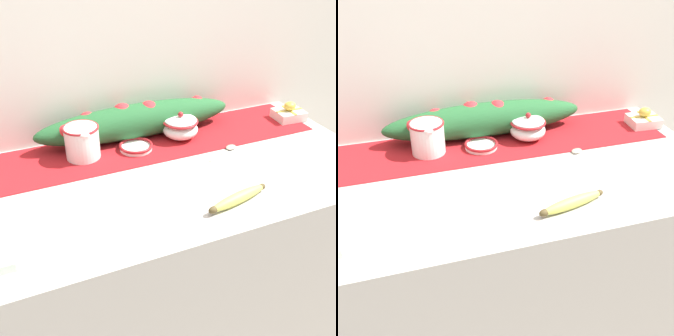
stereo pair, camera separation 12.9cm
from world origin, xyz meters
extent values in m
cube|color=#B7B2AD|center=(0.00, 0.00, 0.44)|extent=(1.40, 0.71, 0.88)
cube|color=silver|center=(0.00, 0.37, 1.20)|extent=(2.20, 0.04, 2.40)
cube|color=#A8191E|center=(0.00, 0.21, 0.88)|extent=(1.29, 0.28, 0.00)
cylinder|color=white|center=(-0.22, 0.21, 0.94)|extent=(0.12, 0.12, 0.11)
torus|color=#A31E23|center=(-0.22, 0.21, 0.99)|extent=(0.12, 0.12, 0.01)
torus|color=white|center=(-0.22, 0.28, 0.95)|extent=(0.06, 0.01, 0.06)
ellipsoid|color=white|center=(-0.22, 0.15, 0.99)|extent=(0.03, 0.03, 0.02)
ellipsoid|color=white|center=(0.14, 0.21, 0.91)|extent=(0.13, 0.13, 0.07)
torus|color=#A31E23|center=(0.14, 0.21, 0.95)|extent=(0.13, 0.13, 0.01)
ellipsoid|color=white|center=(0.14, 0.21, 0.95)|extent=(0.12, 0.12, 0.02)
sphere|color=#A31E23|center=(0.14, 0.21, 0.97)|extent=(0.02, 0.02, 0.02)
cylinder|color=white|center=(-0.04, 0.19, 0.89)|extent=(0.12, 0.12, 0.01)
torus|color=#A31E23|center=(-0.04, 0.19, 0.90)|extent=(0.12, 0.12, 0.01)
ellipsoid|color=#CCD156|center=(0.12, -0.24, 0.89)|extent=(0.21, 0.08, 0.03)
ellipsoid|color=brown|center=(0.03, -0.26, 0.89)|extent=(0.03, 0.03, 0.02)
ellipsoid|color=brown|center=(0.22, -0.21, 0.89)|extent=(0.03, 0.02, 0.02)
cube|color=#A89E89|center=(0.21, 0.03, 0.88)|extent=(0.10, 0.05, 0.00)
ellipsoid|color=#A89E89|center=(0.27, 0.06, 0.88)|extent=(0.05, 0.05, 0.01)
cube|color=silver|center=(0.62, 0.18, 0.90)|extent=(0.12, 0.11, 0.04)
cube|color=gold|center=(0.62, 0.18, 0.92)|extent=(0.12, 0.02, 0.00)
cube|color=gold|center=(0.62, 0.18, 0.92)|extent=(0.02, 0.10, 0.00)
ellipsoid|color=gold|center=(0.62, 0.18, 0.94)|extent=(0.05, 0.04, 0.03)
ellipsoid|color=#235B2D|center=(0.00, 0.28, 0.94)|extent=(0.75, 0.14, 0.12)
sphere|color=red|center=(-0.27, 0.26, 0.96)|extent=(0.05, 0.05, 0.05)
sphere|color=red|center=(-0.18, 0.30, 0.96)|extent=(0.07, 0.07, 0.07)
sphere|color=red|center=(-0.05, 0.29, 0.97)|extent=(0.08, 0.08, 0.08)
sphere|color=red|center=(0.05, 0.28, 0.97)|extent=(0.08, 0.08, 0.08)
sphere|color=red|center=(0.16, 0.29, 0.96)|extent=(0.07, 0.07, 0.07)
sphere|color=red|center=(0.26, 0.30, 0.96)|extent=(0.06, 0.06, 0.06)
camera|label=1|loc=(-0.46, -1.06, 1.59)|focal=45.00mm
camera|label=2|loc=(-0.34, -1.11, 1.59)|focal=45.00mm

